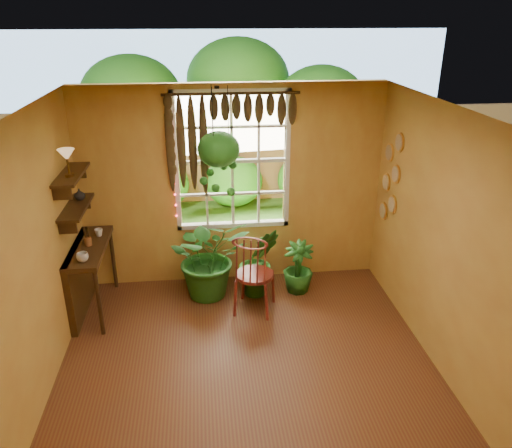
{
  "coord_description": "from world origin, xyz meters",
  "views": [
    {
      "loc": [
        -0.4,
        -4.02,
        3.51
      ],
      "look_at": [
        0.19,
        1.15,
        1.28
      ],
      "focal_mm": 35.0,
      "sensor_mm": 36.0,
      "label": 1
    }
  ],
  "objects_px": {
    "potted_plant_mid": "(259,261)",
    "hanging_basket": "(219,153)",
    "windsor_chair": "(254,285)",
    "potted_plant_left": "(209,256)",
    "counter_ledge": "(83,271)"
  },
  "relations": [
    {
      "from": "counter_ledge",
      "to": "potted_plant_mid",
      "type": "xyz_separation_m",
      "value": [
        2.2,
        0.15,
        -0.07
      ]
    },
    {
      "from": "potted_plant_mid",
      "to": "hanging_basket",
      "type": "bearing_deg",
      "value": 150.36
    },
    {
      "from": "windsor_chair",
      "to": "potted_plant_left",
      "type": "distance_m",
      "value": 0.73
    },
    {
      "from": "hanging_basket",
      "to": "potted_plant_mid",
      "type": "bearing_deg",
      "value": -29.64
    },
    {
      "from": "windsor_chair",
      "to": "hanging_basket",
      "type": "distance_m",
      "value": 1.71
    },
    {
      "from": "potted_plant_left",
      "to": "hanging_basket",
      "type": "bearing_deg",
      "value": 51.6
    },
    {
      "from": "potted_plant_left",
      "to": "hanging_basket",
      "type": "height_order",
      "value": "hanging_basket"
    },
    {
      "from": "counter_ledge",
      "to": "potted_plant_mid",
      "type": "distance_m",
      "value": 2.21
    },
    {
      "from": "windsor_chair",
      "to": "potted_plant_left",
      "type": "xyz_separation_m",
      "value": [
        -0.53,
        0.46,
        0.2
      ]
    },
    {
      "from": "counter_ledge",
      "to": "potted_plant_mid",
      "type": "bearing_deg",
      "value": 3.98
    },
    {
      "from": "counter_ledge",
      "to": "windsor_chair",
      "type": "distance_m",
      "value": 2.12
    },
    {
      "from": "potted_plant_left",
      "to": "hanging_basket",
      "type": "xyz_separation_m",
      "value": [
        0.17,
        0.22,
        1.32
      ]
    },
    {
      "from": "counter_ledge",
      "to": "potted_plant_mid",
      "type": "height_order",
      "value": "potted_plant_mid"
    },
    {
      "from": "potted_plant_mid",
      "to": "hanging_basket",
      "type": "distance_m",
      "value": 1.51
    },
    {
      "from": "potted_plant_left",
      "to": "potted_plant_mid",
      "type": "bearing_deg",
      "value": -4.91
    }
  ]
}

